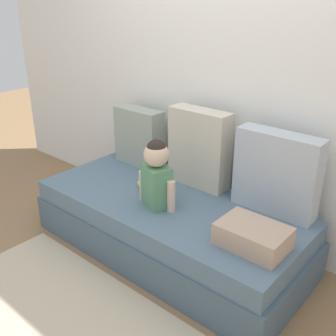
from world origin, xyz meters
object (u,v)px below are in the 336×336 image
object	(u,v)px
couch	(169,226)
toddler	(157,173)
throw_pillow_left	(139,137)
folded_blanket	(253,236)
throw_pillow_right	(276,173)
throw_pillow_center	(199,148)
banana	(141,186)

from	to	relation	value
couch	toddler	size ratio (longest dim) A/B	4.19
throw_pillow_left	folded_blanket	xyz separation A→B (m)	(1.38, -0.47, -0.18)
folded_blanket	couch	bearing A→B (deg)	171.36
throw_pillow_left	throw_pillow_right	world-z (taller)	throw_pillow_right
throw_pillow_left	throw_pillow_center	size ratio (longest dim) A/B	0.82
couch	throw_pillow_left	size ratio (longest dim) A/B	4.18
couch	throw_pillow_center	distance (m)	0.62
couch	folded_blanket	bearing A→B (deg)	-8.64
throw_pillow_left	toddler	size ratio (longest dim) A/B	1.00
throw_pillow_left	folded_blanket	bearing A→B (deg)	-18.65
throw_pillow_left	throw_pillow_right	distance (m)	1.27
throw_pillow_right	throw_pillow_center	bearing A→B (deg)	180.00
couch	toddler	xyz separation A→B (m)	(-0.01, -0.11, 0.46)
couch	banana	size ratio (longest dim) A/B	12.06
couch	folded_blanket	xyz separation A→B (m)	(0.74, -0.11, 0.28)
throw_pillow_right	banana	distance (m)	1.02
throw_pillow_center	toddler	world-z (taller)	throw_pillow_center
throw_pillow_left	banana	size ratio (longest dim) A/B	2.88
throw_pillow_left	couch	bearing A→B (deg)	-29.04
throw_pillow_right	toddler	bearing A→B (deg)	-144.47
throw_pillow_right	banana	bearing A→B (deg)	-159.59
throw_pillow_right	folded_blanket	bearing A→B (deg)	-76.78
throw_pillow_center	toddler	xyz separation A→B (m)	(-0.01, -0.46, -0.05)
couch	banana	world-z (taller)	banana
throw_pillow_right	folded_blanket	size ratio (longest dim) A/B	1.42
couch	throw_pillow_center	bearing A→B (deg)	90.00
couch	throw_pillow_center	world-z (taller)	throw_pillow_center
throw_pillow_center	couch	bearing A→B (deg)	-90.00
throw_pillow_left	throw_pillow_right	bearing A→B (deg)	0.00
toddler	folded_blanket	size ratio (longest dim) A/B	1.22
throw_pillow_right	folded_blanket	xyz separation A→B (m)	(0.11, -0.47, -0.21)
toddler	throw_pillow_left	bearing A→B (deg)	143.27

